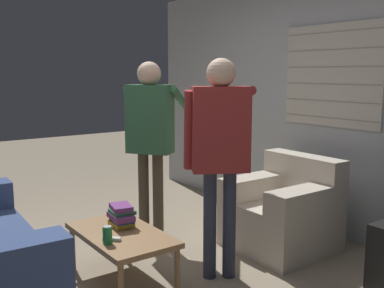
# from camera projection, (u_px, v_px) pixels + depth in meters

# --- Properties ---
(ground_plane) EXTENTS (16.00, 16.00, 0.00)m
(ground_plane) POSITION_uv_depth(u_px,v_px,m) (137.00, 278.00, 3.47)
(ground_plane) COLOR gray
(wall_back) EXTENTS (5.20, 0.08, 2.55)m
(wall_back) POSITION_uv_depth(u_px,v_px,m) (315.00, 102.00, 4.45)
(wall_back) COLOR #ADB2B7
(wall_back) RESTS_ON ground_plane
(armchair_beige) EXTENTS (0.83, 0.79, 0.82)m
(armchair_beige) POSITION_uv_depth(u_px,v_px,m) (284.00, 212.00, 4.03)
(armchair_beige) COLOR beige
(armchair_beige) RESTS_ON ground_plane
(coffee_table) EXTENTS (0.91, 0.52, 0.39)m
(coffee_table) POSITION_uv_depth(u_px,v_px,m) (121.00, 237.00, 3.35)
(coffee_table) COLOR #9E754C
(coffee_table) RESTS_ON ground_plane
(person_left_standing) EXTENTS (0.51, 0.81, 1.67)m
(person_left_standing) POSITION_uv_depth(u_px,v_px,m) (150.00, 129.00, 4.13)
(person_left_standing) COLOR #4C4233
(person_left_standing) RESTS_ON ground_plane
(person_right_standing) EXTENTS (0.62, 0.78, 1.67)m
(person_right_standing) POSITION_uv_depth(u_px,v_px,m) (220.00, 141.00, 3.34)
(person_right_standing) COLOR #33384C
(person_right_standing) RESTS_ON ground_plane
(book_stack) EXTENTS (0.25, 0.20, 0.17)m
(book_stack) POSITION_uv_depth(u_px,v_px,m) (121.00, 216.00, 3.46)
(book_stack) COLOR gold
(book_stack) RESTS_ON coffee_table
(soda_can) EXTENTS (0.07, 0.07, 0.13)m
(soda_can) POSITION_uv_depth(u_px,v_px,m) (107.00, 235.00, 3.11)
(soda_can) COLOR #238E47
(soda_can) RESTS_ON coffee_table
(spare_remote) EXTENTS (0.12, 0.12, 0.02)m
(spare_remote) POSITION_uv_depth(u_px,v_px,m) (112.00, 239.00, 3.17)
(spare_remote) COLOR white
(spare_remote) RESTS_ON coffee_table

